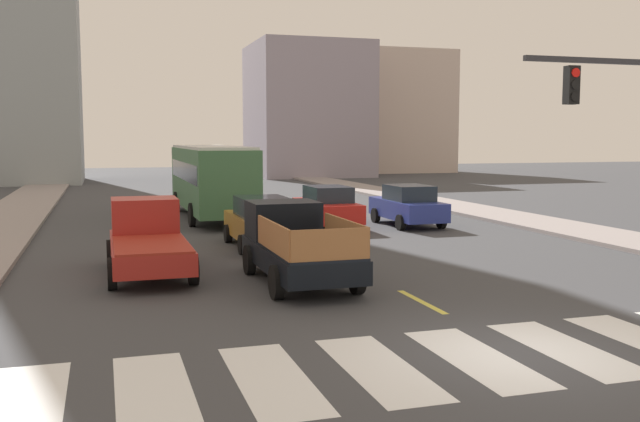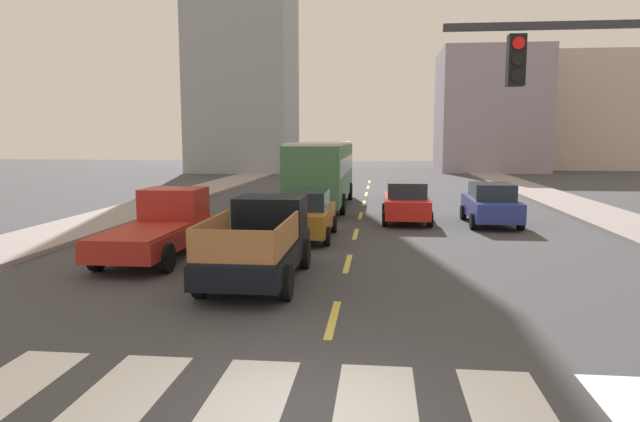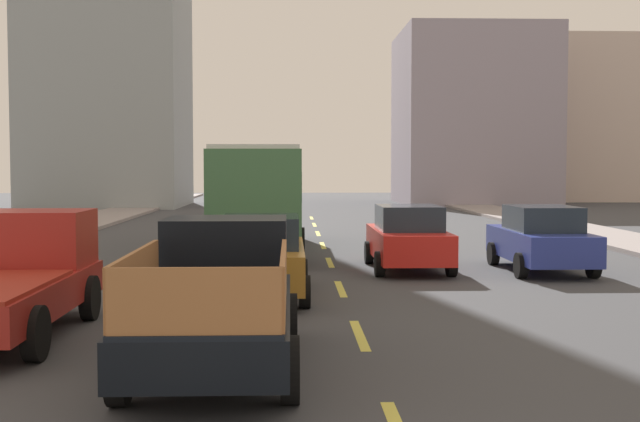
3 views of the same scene
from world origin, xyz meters
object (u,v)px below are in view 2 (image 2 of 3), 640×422
Objects in this scene: pickup_dark at (160,226)px; sedan_mid at (305,214)px; sedan_near_left at (406,202)px; pickup_stakebed at (261,241)px; city_bus at (323,169)px; sedan_far at (491,204)px.

pickup_dark is 5.25m from sedan_mid.
sedan_mid is at bearing 38.23° from pickup_dark.
pickup_dark is 10.99m from sedan_near_left.
pickup_dark is at bearing 149.93° from pickup_stakebed.
pickup_stakebed is at bearing -114.60° from sedan_near_left.
sedan_near_left is (3.74, 4.39, 0.00)m from sedan_mid.
pickup_stakebed is at bearing -35.16° from pickup_dark.
pickup_stakebed and pickup_dark have the same top height.
city_bus is (3.61, 12.71, 1.03)m from pickup_dark.
pickup_stakebed is 5.73m from sedan_mid.
sedan_mid and sedan_far have the same top height.
sedan_far is at bearing 30.44° from sedan_mid.
sedan_near_left is (4.07, -4.85, -1.09)m from city_bus.
city_bus is (0.03, 14.96, 1.02)m from pickup_stakebed.
sedan_far is (11.12, 7.44, -0.06)m from pickup_dark.
pickup_dark is 1.18× the size of sedan_far.
pickup_stakebed is 1.00× the size of pickup_dark.
city_bus reaches higher than sedan_mid.
city_bus reaches higher than pickup_dark.
sedan_far is (7.53, 9.68, -0.08)m from pickup_stakebed.
sedan_far is at bearing 30.71° from pickup_dark.
pickup_dark is at bearing -137.22° from sedan_mid.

